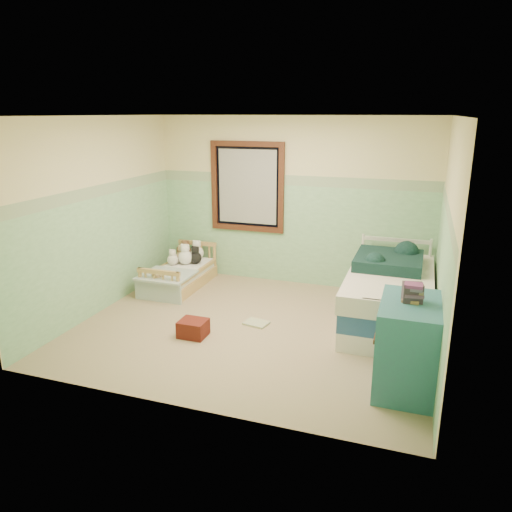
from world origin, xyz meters
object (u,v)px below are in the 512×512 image
(red_pillow, at_px, (193,328))
(floor_book, at_px, (256,323))
(plush_floor_tan, at_px, (158,290))
(plush_floor_cream, at_px, (177,271))
(toddler_bed_frame, at_px, (180,281))
(twin_bed_frame, at_px, (387,315))
(dresser, at_px, (407,345))

(red_pillow, xyz_separation_m, floor_book, (0.60, 0.56, -0.09))
(plush_floor_tan, distance_m, floor_book, 1.67)
(plush_floor_cream, bearing_deg, plush_floor_tan, -81.75)
(plush_floor_tan, bearing_deg, plush_floor_cream, 98.25)
(toddler_bed_frame, relative_size, floor_book, 4.57)
(toddler_bed_frame, bearing_deg, twin_bed_frame, -7.44)
(red_pillow, height_order, floor_book, red_pillow)
(plush_floor_cream, bearing_deg, toddler_bed_frame, -52.47)
(dresser, distance_m, red_pillow, 2.45)
(twin_bed_frame, height_order, dresser, dresser)
(red_pillow, bearing_deg, dresser, -8.30)
(toddler_bed_frame, bearing_deg, dresser, -29.00)
(toddler_bed_frame, bearing_deg, plush_floor_tan, -98.12)
(plush_floor_tan, distance_m, red_pillow, 1.40)
(twin_bed_frame, bearing_deg, dresser, -79.52)
(plush_floor_cream, height_order, twin_bed_frame, plush_floor_cream)
(plush_floor_tan, bearing_deg, dresser, -20.99)
(toddler_bed_frame, xyz_separation_m, red_pillow, (0.94, -1.50, 0.01))
(plush_floor_tan, xyz_separation_m, red_pillow, (1.02, -0.96, -0.02))
(toddler_bed_frame, distance_m, floor_book, 1.81)
(dresser, height_order, red_pillow, dresser)
(twin_bed_frame, distance_m, floor_book, 1.63)
(red_pillow, bearing_deg, twin_bed_frame, 27.33)
(dresser, xyz_separation_m, floor_book, (-1.81, 0.91, -0.42))
(toddler_bed_frame, bearing_deg, floor_book, -31.58)
(plush_floor_cream, xyz_separation_m, floor_book, (1.73, -1.20, -0.13))
(plush_floor_cream, distance_m, twin_bed_frame, 3.33)
(plush_floor_tan, xyz_separation_m, twin_bed_frame, (3.15, 0.14, -0.01))
(toddler_bed_frame, relative_size, dresser, 1.51)
(toddler_bed_frame, xyz_separation_m, dresser, (3.35, -1.86, 0.35))
(plush_floor_tan, relative_size, dresser, 0.29)
(toddler_bed_frame, relative_size, twin_bed_frame, 0.68)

